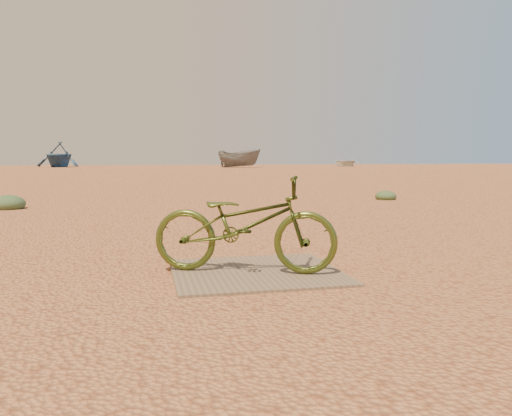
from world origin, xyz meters
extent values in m
plane|color=#C27E50|center=(0.00, 0.00, 0.00)|extent=(120.00, 120.00, 0.00)
cube|color=brown|center=(-0.58, 0.34, 0.01)|extent=(1.45, 1.30, 0.02)
imported|color=#3D4B1A|center=(-0.68, 0.33, 0.44)|extent=(1.69, 1.08, 0.84)
imported|color=navy|center=(-9.54, 48.43, 1.26)|extent=(5.33, 5.77, 2.52)
imported|color=slate|center=(7.34, 42.47, 0.86)|extent=(4.54, 4.08, 1.73)
imported|color=silver|center=(19.80, 46.66, 0.46)|extent=(4.89, 5.45, 0.93)
ellipsoid|color=#48613F|center=(-4.13, 6.73, 0.00)|extent=(0.64, 0.64, 0.35)
ellipsoid|color=#48613F|center=(4.13, 7.06, 0.00)|extent=(0.50, 0.50, 0.28)
camera|label=1|loc=(-1.53, -3.85, 1.02)|focal=35.00mm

